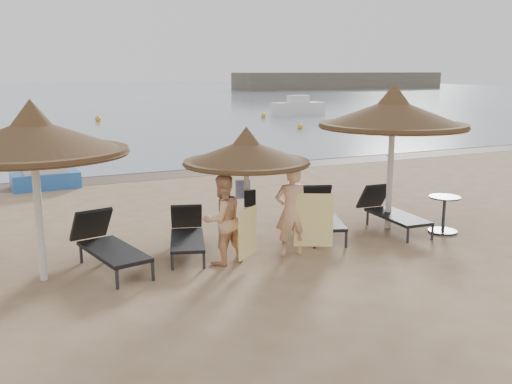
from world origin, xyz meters
The scene contains 21 objects.
ground centered at (0.00, 0.00, 0.00)m, with size 160.00×160.00×0.00m, color #A08163.
sea centered at (0.00, 80.00, 0.01)m, with size 200.00×140.00×0.03m, color gray.
wet_sand_strip centered at (0.00, 9.40, 0.00)m, with size 200.00×1.60×0.01m, color brown.
palapa_left centered at (-3.41, 0.67, 2.43)m, with size 3.08×3.08×3.05m.
palapa_center centered at (0.40, 0.71, 1.95)m, with size 2.47×2.47×2.45m.
palapa_right centered at (3.95, 0.83, 2.56)m, with size 3.25×3.25×3.22m.
lounger_far_left centered at (-2.29, 0.91, 0.43)m, with size 1.13×2.24×0.96m.
lounger_near_left centered at (-0.71, 1.09, 0.38)m, with size 1.16×1.98×0.84m.
lounger_near_right centered at (2.36, 1.17, 0.43)m, with size 1.41×2.23×0.95m.
lounger_far_right centered at (3.96, 0.78, 0.41)m, with size 0.82×2.09×0.91m.
side_table centered at (4.80, 0.01, 0.38)m, with size 0.67×0.67×0.81m.
person_left centered at (-0.34, 0.17, 0.97)m, with size 0.89×0.58×1.93m, color #E4AA7C.
person_right centered at (1.02, 0.04, 1.01)m, with size 0.93×0.61×2.03m, color #E4AA7C.
towel_left centered at (0.01, -0.18, 0.63)m, with size 0.54×0.40×0.91m.
towel_right centered at (1.37, -0.21, 0.72)m, with size 0.66×0.36×1.04m.
bag_patterned centered at (0.40, 0.89, 1.19)m, with size 0.30×0.18×0.36m.
bag_dark centered at (0.40, 0.55, 1.08)m, with size 0.24×0.12×0.32m.
pedal_boat centered at (-2.64, 8.85, 0.33)m, with size 1.97×1.22×0.90m.
buoy_mid centered at (2.82, 30.88, 0.21)m, with size 0.41×0.41×0.41m, color gold.
buoy_right centered at (12.87, 20.59, 0.17)m, with size 0.33×0.33×0.33m, color gold.
buoy_extra centered at (14.51, 29.02, 0.18)m, with size 0.35×0.35×0.35m, color gold.
Camera 1 is at (-4.05, -9.16, 3.50)m, focal length 40.00 mm.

